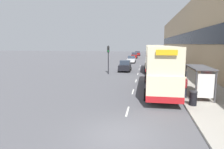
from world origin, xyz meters
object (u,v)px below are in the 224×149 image
Objects in this scene: car_0 at (134,55)px; pedestrian_1 at (185,87)px; double_decker_bus_near at (160,68)px; bus_shelter at (203,76)px; litter_bin at (193,98)px; traffic_light_far_kerb at (108,55)px; pedestrian_at_shelter at (186,77)px; double_decker_bus_ahead at (154,57)px; car_1 at (138,53)px; car_2 at (125,66)px; car_3 at (131,59)px.

pedestrian_1 is (6.85, -46.41, 0.12)m from car_0.
bus_shelter is at bearing -32.15° from double_decker_bus_near.
litter_bin is 0.25× the size of traffic_light_far_kerb.
pedestrian_at_shelter is 1.61× the size of litter_bin.
litter_bin is 17.29m from traffic_light_far_kerb.
car_0 is at bearing 99.52° from double_decker_bus_ahead.
pedestrian_at_shelter reaches higher than car_1.
pedestrian_at_shelter is at bearing 79.18° from pedestrian_1.
double_decker_bus_ahead is 5.04m from car_2.
litter_bin is (2.15, -19.39, -1.61)m from double_decker_bus_ahead.
car_1 is 0.90× the size of traffic_light_far_kerb.
double_decker_bus_ahead is at bearing 99.52° from car_0.
car_0 is at bearing 96.45° from double_decker_bus_near.
bus_shelter is 46.71m from car_0.
car_3 is 2.37× the size of pedestrian_1.
pedestrian_1 is at bearing 95.09° from litter_bin.
car_3 is (-0.03, 15.05, -0.07)m from car_2.
car_2 is at bearing -163.55° from double_decker_bus_ahead.
double_decker_bus_ahead reaches higher than car_1.
bus_shelter is 1.02× the size of car_3.
bus_shelter is 3.92m from double_decker_bus_near.
traffic_light_far_kerb is (-8.95, 14.62, 2.22)m from litter_bin.
bus_shelter is 31.57m from car_3.
bus_shelter reaches higher than car_3.
pedestrian_1 is (6.64, -30.96, 0.20)m from car_3.
car_1 is at bearing 96.06° from litter_bin.
bus_shelter is 3.08m from litter_bin.
car_0 is at bearing 100.84° from pedestrian_at_shelter.
car_2 is 2.29× the size of pedestrian_at_shelter.
bus_shelter is at bearing 17.61° from pedestrian_1.
car_3 is at bearing 99.48° from double_decker_bus_near.
car_0 is 1.10× the size of car_1.
car_1 reaches higher than car_3.
car_1 is at bearing 95.93° from double_decker_bus_ahead.
car_0 is at bearing -89.23° from car_3.
car_3 is 26.75m from pedestrian_at_shelter.
pedestrian_1 reaches higher than car_0.
pedestrian_1 is (-1.02, -5.33, 0.02)m from pedestrian_at_shelter.
pedestrian_at_shelter is at bearing 97.73° from car_1.
car_0 is 46.92m from pedestrian_1.
car_0 is at bearing -89.55° from car_2.
car_3 reaches higher than litter_bin.
double_decker_bus_ahead is at bearing 104.00° from pedestrian_at_shelter.
bus_shelter is 4.98m from pedestrian_at_shelter.
double_decker_bus_ahead reaches higher than car_3.
pedestrian_1 is at bearing 96.09° from car_1.
car_3 is 3.90× the size of litter_bin.
car_0 is (-4.88, 29.13, -1.38)m from double_decker_bus_ahead.
car_2 reaches higher than litter_bin.
car_0 is at bearing 98.25° from litter_bin.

